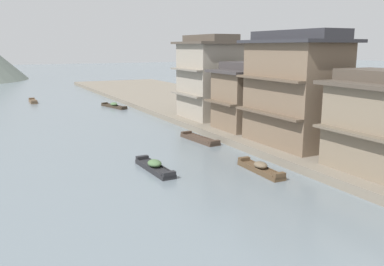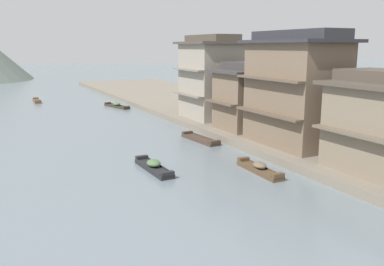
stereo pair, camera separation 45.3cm
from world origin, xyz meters
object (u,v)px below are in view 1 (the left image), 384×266
(house_waterfront_narrow, at_px, (248,96))
(house_waterfront_far, at_px, (209,77))
(house_waterfront_tall, at_px, (294,89))
(boat_moored_second, at_px, (114,106))
(boat_midriver_drifting, at_px, (200,139))
(boat_moored_third, at_px, (33,101))
(boat_moored_nearest, at_px, (155,167))
(boat_moored_far, at_px, (260,169))

(house_waterfront_narrow, height_order, house_waterfront_far, house_waterfront_far)
(house_waterfront_tall, bearing_deg, boat_moored_second, 100.98)
(boat_midriver_drifting, bearing_deg, boat_moored_third, 106.75)
(boat_moored_nearest, relative_size, boat_moored_second, 0.86)
(boat_moored_nearest, relative_size, house_waterfront_narrow, 0.72)
(boat_midriver_drifting, xyz_separation_m, house_waterfront_narrow, (5.38, 0.51, 3.45))
(boat_moored_third, relative_size, house_waterfront_far, 0.44)
(boat_moored_nearest, distance_m, boat_midriver_drifting, 9.44)
(boat_moored_third, bearing_deg, boat_moored_second, -48.02)
(boat_moored_nearest, height_order, house_waterfront_narrow, house_waterfront_narrow)
(boat_moored_second, height_order, house_waterfront_narrow, house_waterfront_narrow)
(boat_moored_far, height_order, house_waterfront_narrow, house_waterfront_narrow)
(boat_moored_nearest, distance_m, boat_moored_second, 30.42)
(house_waterfront_narrow, bearing_deg, boat_moored_nearest, -150.13)
(boat_moored_third, height_order, house_waterfront_narrow, house_waterfront_narrow)
(boat_moored_far, relative_size, house_waterfront_far, 0.51)
(boat_moored_third, distance_m, house_waterfront_narrow, 36.71)
(boat_moored_far, bearing_deg, boat_moored_second, 90.18)
(boat_moored_third, xyz_separation_m, boat_moored_far, (9.36, -43.62, 0.07))
(boat_moored_third, distance_m, house_waterfront_tall, 42.98)
(house_waterfront_narrow, bearing_deg, boat_moored_third, 115.09)
(boat_moored_second, relative_size, house_waterfront_narrow, 0.83)
(boat_moored_far, height_order, boat_midriver_drifting, boat_moored_far)
(boat_moored_second, bearing_deg, boat_moored_nearest, -101.33)
(boat_moored_third, xyz_separation_m, house_waterfront_narrow, (15.50, -33.10, 3.42))
(boat_moored_nearest, distance_m, house_waterfront_far, 18.97)
(boat_moored_nearest, xyz_separation_m, boat_moored_third, (-3.28, 40.11, -0.07))
(boat_moored_nearest, bearing_deg, boat_moored_far, -29.94)
(boat_moored_second, xyz_separation_m, house_waterfront_tall, (5.76, -29.71, 4.66))
(boat_moored_far, height_order, house_waterfront_tall, house_waterfront_tall)
(boat_midriver_drifting, bearing_deg, house_waterfront_narrow, 5.46)
(boat_moored_nearest, xyz_separation_m, boat_midriver_drifting, (6.84, 6.50, -0.10))
(boat_moored_second, xyz_separation_m, boat_moored_far, (0.10, -33.33, 0.03))
(boat_moored_far, bearing_deg, boat_midriver_drifting, 85.68)
(boat_moored_nearest, distance_m, boat_moored_far, 7.02)
(boat_moored_second, distance_m, house_waterfront_far, 17.57)
(boat_midriver_drifting, distance_m, house_waterfront_far, 10.22)
(boat_moored_nearest, bearing_deg, boat_midriver_drifting, 43.56)
(boat_moored_far, bearing_deg, boat_moored_third, 102.11)
(boat_moored_far, bearing_deg, house_waterfront_tall, 32.61)
(boat_moored_second, xyz_separation_m, boat_moored_third, (-9.26, 10.29, -0.04))
(house_waterfront_tall, xyz_separation_m, house_waterfront_narrow, (0.48, 6.90, -1.28))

